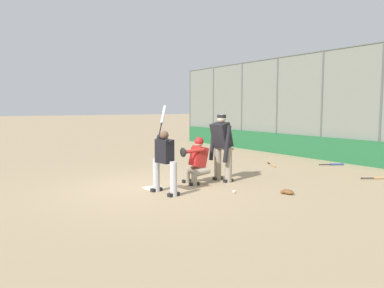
{
  "coord_description": "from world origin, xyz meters",
  "views": [
    {
      "loc": [
        -8.1,
        4.07,
        1.99
      ],
      "look_at": [
        -0.2,
        -1.0,
        1.05
      ],
      "focal_mm": 35.0,
      "sensor_mm": 36.0,
      "label": 1
    }
  ],
  "objects_px": {
    "spare_bat_near_backstop": "(227,149)",
    "umpire_home": "(222,145)",
    "fielding_glove_on_dirt": "(287,192)",
    "spare_bat_by_padding": "(272,165)",
    "spare_bat_third_base_side": "(379,178)",
    "spare_bat_first_base_side": "(335,164)",
    "batter_at_plate": "(164,160)",
    "catcher_behind_plate": "(196,160)",
    "baseball_loose": "(234,192)"
  },
  "relations": [
    {
      "from": "spare_bat_near_backstop",
      "to": "fielding_glove_on_dirt",
      "type": "relative_size",
      "value": 2.62
    },
    {
      "from": "umpire_home",
      "to": "spare_bat_near_backstop",
      "type": "distance_m",
      "value": 7.43
    },
    {
      "from": "catcher_behind_plate",
      "to": "spare_bat_by_padding",
      "type": "height_order",
      "value": "catcher_behind_plate"
    },
    {
      "from": "batter_at_plate",
      "to": "spare_bat_near_backstop",
      "type": "distance_m",
      "value": 9.09
    },
    {
      "from": "batter_at_plate",
      "to": "fielding_glove_on_dirt",
      "type": "relative_size",
      "value": 6.73
    },
    {
      "from": "spare_bat_third_base_side",
      "to": "batter_at_plate",
      "type": "bearing_deg",
      "value": -168.01
    },
    {
      "from": "baseball_loose",
      "to": "umpire_home",
      "type": "bearing_deg",
      "value": -25.5
    },
    {
      "from": "spare_bat_by_padding",
      "to": "spare_bat_first_base_side",
      "type": "distance_m",
      "value": 2.16
    },
    {
      "from": "umpire_home",
      "to": "spare_bat_third_base_side",
      "type": "bearing_deg",
      "value": -124.58
    },
    {
      "from": "fielding_glove_on_dirt",
      "to": "spare_bat_third_base_side",
      "type": "bearing_deg",
      "value": -92.03
    },
    {
      "from": "spare_bat_first_base_side",
      "to": "batter_at_plate",
      "type": "bearing_deg",
      "value": -147.82
    },
    {
      "from": "catcher_behind_plate",
      "to": "spare_bat_by_padding",
      "type": "xyz_separation_m",
      "value": [
        1.0,
        -3.72,
        -0.59
      ]
    },
    {
      "from": "spare_bat_first_base_side",
      "to": "baseball_loose",
      "type": "bearing_deg",
      "value": -138.36
    },
    {
      "from": "catcher_behind_plate",
      "to": "spare_bat_near_backstop",
      "type": "bearing_deg",
      "value": -38.06
    },
    {
      "from": "spare_bat_first_base_side",
      "to": "fielding_glove_on_dirt",
      "type": "height_order",
      "value": "fielding_glove_on_dirt"
    },
    {
      "from": "baseball_loose",
      "to": "catcher_behind_plate",
      "type": "bearing_deg",
      "value": 5.03
    },
    {
      "from": "spare_bat_near_backstop",
      "to": "umpire_home",
      "type": "bearing_deg",
      "value": -107.56
    },
    {
      "from": "spare_bat_by_padding",
      "to": "batter_at_plate",
      "type": "bearing_deg",
      "value": -44.15
    },
    {
      "from": "spare_bat_third_base_side",
      "to": "spare_bat_first_base_side",
      "type": "xyz_separation_m",
      "value": [
        2.22,
        -1.07,
        0.0
      ]
    },
    {
      "from": "umpire_home",
      "to": "spare_bat_first_base_side",
      "type": "bearing_deg",
      "value": -94.41
    },
    {
      "from": "batter_at_plate",
      "to": "fielding_glove_on_dirt",
      "type": "xyz_separation_m",
      "value": [
        -1.56,
        -2.33,
        -0.73
      ]
    },
    {
      "from": "catcher_behind_plate",
      "to": "spare_bat_near_backstop",
      "type": "height_order",
      "value": "catcher_behind_plate"
    },
    {
      "from": "spare_bat_by_padding",
      "to": "baseball_loose",
      "type": "height_order",
      "value": "baseball_loose"
    },
    {
      "from": "batter_at_plate",
      "to": "spare_bat_by_padding",
      "type": "distance_m",
      "value": 5.26
    },
    {
      "from": "catcher_behind_plate",
      "to": "spare_bat_near_backstop",
      "type": "distance_m",
      "value": 7.8
    },
    {
      "from": "batter_at_plate",
      "to": "umpire_home",
      "type": "relative_size",
      "value": 1.13
    },
    {
      "from": "batter_at_plate",
      "to": "catcher_behind_plate",
      "type": "height_order",
      "value": "batter_at_plate"
    },
    {
      "from": "umpire_home",
      "to": "fielding_glove_on_dirt",
      "type": "distance_m",
      "value": 2.24
    },
    {
      "from": "spare_bat_first_base_side",
      "to": "spare_bat_by_padding",
      "type": "bearing_deg",
      "value": 179.24
    },
    {
      "from": "umpire_home",
      "to": "baseball_loose",
      "type": "xyz_separation_m",
      "value": [
        -1.29,
        0.61,
        -0.93
      ]
    },
    {
      "from": "umpire_home",
      "to": "spare_bat_third_base_side",
      "type": "relative_size",
      "value": 2.37
    },
    {
      "from": "spare_bat_first_base_side",
      "to": "umpire_home",
      "type": "bearing_deg",
      "value": -151.39
    },
    {
      "from": "spare_bat_third_base_side",
      "to": "spare_bat_first_base_side",
      "type": "distance_m",
      "value": 2.46
    },
    {
      "from": "spare_bat_first_base_side",
      "to": "baseball_loose",
      "type": "relative_size",
      "value": 10.62
    },
    {
      "from": "catcher_behind_plate",
      "to": "spare_bat_first_base_side",
      "type": "bearing_deg",
      "value": -84.47
    },
    {
      "from": "catcher_behind_plate",
      "to": "baseball_loose",
      "type": "bearing_deg",
      "value": -169.08
    },
    {
      "from": "spare_bat_near_backstop",
      "to": "fielding_glove_on_dirt",
      "type": "xyz_separation_m",
      "value": [
        -7.73,
        4.31,
        0.02
      ]
    },
    {
      "from": "spare_bat_first_base_side",
      "to": "catcher_behind_plate",
      "type": "bearing_deg",
      "value": -152.61
    },
    {
      "from": "spare_bat_by_padding",
      "to": "catcher_behind_plate",
      "type": "bearing_deg",
      "value": -46.63
    },
    {
      "from": "batter_at_plate",
      "to": "spare_bat_third_base_side",
      "type": "xyz_separation_m",
      "value": [
        -1.69,
        -5.8,
        -0.75
      ]
    },
    {
      "from": "batter_at_plate",
      "to": "spare_bat_third_base_side",
      "type": "relative_size",
      "value": 2.67
    },
    {
      "from": "spare_bat_near_backstop",
      "to": "fielding_glove_on_dirt",
      "type": "bearing_deg",
      "value": -97.48
    },
    {
      "from": "batter_at_plate",
      "to": "spare_bat_first_base_side",
      "type": "distance_m",
      "value": 6.93
    },
    {
      "from": "catcher_behind_plate",
      "to": "spare_bat_first_base_side",
      "type": "xyz_separation_m",
      "value": [
        -0.04,
        -5.62,
        -0.59
      ]
    },
    {
      "from": "spare_bat_third_base_side",
      "to": "fielding_glove_on_dirt",
      "type": "distance_m",
      "value": 3.48
    },
    {
      "from": "spare_bat_third_base_side",
      "to": "fielding_glove_on_dirt",
      "type": "xyz_separation_m",
      "value": [
        0.12,
        3.47,
        0.02
      ]
    },
    {
      "from": "catcher_behind_plate",
      "to": "umpire_home",
      "type": "xyz_separation_m",
      "value": [
        -0.11,
        -0.74,
        0.34
      ]
    },
    {
      "from": "spare_bat_near_backstop",
      "to": "spare_bat_by_padding",
      "type": "relative_size",
      "value": 0.99
    },
    {
      "from": "spare_bat_by_padding",
      "to": "spare_bat_third_base_side",
      "type": "height_order",
      "value": "same"
    },
    {
      "from": "spare_bat_by_padding",
      "to": "fielding_glove_on_dirt",
      "type": "relative_size",
      "value": 2.65
    }
  ]
}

